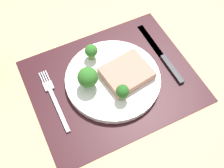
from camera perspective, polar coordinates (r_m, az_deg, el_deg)
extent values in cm
cube|color=tan|center=(78.59, 0.15, -0.03)|extent=(140.00, 110.00, 3.00)
cube|color=black|center=(77.19, 0.15, 0.61)|extent=(43.06, 34.68, 0.30)
cylinder|color=silver|center=(76.39, 0.15, 0.99)|extent=(25.07, 25.07, 1.60)
cube|color=tan|center=(75.10, 2.89, 2.12)|extent=(13.00, 11.38, 2.36)
cylinder|color=#5B8942|center=(79.02, -4.02, 5.55)|extent=(1.79, 1.79, 1.51)
sphere|color=#2D6B23|center=(77.27, -4.12, 6.54)|extent=(3.43, 3.43, 3.43)
cylinder|color=#5B8942|center=(71.84, 2.03, -2.34)|extent=(1.61, 1.61, 1.85)
sphere|color=#235B1E|center=(69.83, 2.08, -1.41)|extent=(3.27, 3.27, 3.27)
cylinder|color=#5B8942|center=(74.02, -4.62, 0.08)|extent=(1.21, 1.21, 1.55)
sphere|color=#2D6B23|center=(71.51, -4.78, 1.33)|extent=(5.17, 5.17, 5.17)
cube|color=silver|center=(73.72, -10.38, -5.04)|extent=(1.00, 13.00, 0.50)
cube|color=silver|center=(77.71, -12.38, -0.37)|extent=(2.40, 2.60, 0.40)
cube|color=silver|center=(79.43, -13.72, 1.10)|extent=(0.30, 3.60, 0.35)
cube|color=silver|center=(79.45, -13.32, 1.26)|extent=(0.30, 3.60, 0.35)
cube|color=silver|center=(79.47, -12.92, 1.43)|extent=(0.30, 3.60, 0.35)
cube|color=silver|center=(79.49, -12.52, 1.59)|extent=(0.30, 3.60, 0.35)
cube|color=black|center=(80.34, 11.71, 2.94)|extent=(1.40, 10.00, 0.80)
cube|color=silver|center=(85.90, 7.59, 8.56)|extent=(1.80, 13.00, 0.30)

